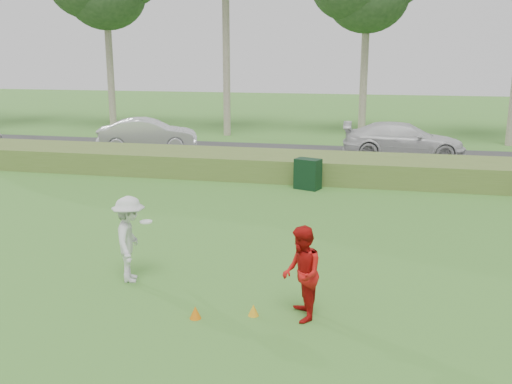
% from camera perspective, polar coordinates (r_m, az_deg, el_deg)
% --- Properties ---
extents(ground, '(120.00, 120.00, 0.00)m').
position_cam_1_polar(ground, '(11.95, -4.22, -10.58)').
color(ground, '#357326').
rests_on(ground, ground).
extents(reed_strip, '(80.00, 3.00, 0.90)m').
position_cam_1_polar(reed_strip, '(23.07, 4.30, 2.58)').
color(reed_strip, '#4E6A2A').
rests_on(reed_strip, ground).
extents(park_road, '(80.00, 6.00, 0.06)m').
position_cam_1_polar(park_road, '(28.02, 5.76, 3.68)').
color(park_road, '#2D2D2D').
rests_on(park_road, ground).
extents(player_white, '(1.06, 1.39, 1.91)m').
position_cam_1_polar(player_white, '(12.78, -12.51, -4.63)').
color(player_white, silver).
rests_on(player_white, ground).
extents(player_red, '(0.90, 1.04, 1.82)m').
position_cam_1_polar(player_red, '(10.77, 4.58, -8.14)').
color(player_red, '#B5110F').
rests_on(player_red, ground).
extents(cone_orange, '(0.22, 0.22, 0.25)m').
position_cam_1_polar(cone_orange, '(11.12, -6.09, -11.88)').
color(cone_orange, orange).
rests_on(cone_orange, ground).
extents(cone_yellow, '(0.21, 0.21, 0.23)m').
position_cam_1_polar(cone_yellow, '(11.17, -0.26, -11.72)').
color(cone_yellow, orange).
rests_on(cone_yellow, ground).
extents(utility_cabinet, '(1.04, 0.84, 1.13)m').
position_cam_1_polar(utility_cabinet, '(21.08, 5.20, 1.81)').
color(utility_cabinet, black).
rests_on(utility_cabinet, ground).
extents(car_mid, '(5.20, 3.10, 1.62)m').
position_cam_1_polar(car_mid, '(29.52, -10.74, 5.67)').
color(car_mid, silver).
rests_on(car_mid, park_road).
extents(car_right, '(5.76, 2.56, 1.64)m').
position_cam_1_polar(car_right, '(27.92, 14.52, 5.04)').
color(car_right, silver).
rests_on(car_right, park_road).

